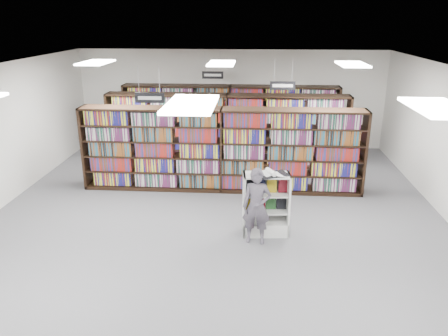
# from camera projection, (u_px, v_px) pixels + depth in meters

# --- Properties ---
(floor) EXTENTS (12.00, 12.00, 0.00)m
(floor) POSITION_uv_depth(u_px,v_px,m) (215.00, 224.00, 9.32)
(floor) COLOR #525257
(floor) RESTS_ON ground
(ceiling) EXTENTS (10.00, 12.00, 0.10)m
(ceiling) POSITION_uv_depth(u_px,v_px,m) (214.00, 72.00, 8.27)
(ceiling) COLOR silver
(ceiling) RESTS_ON wall_back
(wall_back) EXTENTS (10.00, 0.10, 3.20)m
(wall_back) POSITION_uv_depth(u_px,v_px,m) (231.00, 99.00, 14.45)
(wall_back) COLOR silver
(wall_back) RESTS_ON ground
(bookshelf_row_near) EXTENTS (7.00, 0.60, 2.10)m
(bookshelf_row_near) POSITION_uv_depth(u_px,v_px,m) (222.00, 150.00, 10.86)
(bookshelf_row_near) COLOR black
(bookshelf_row_near) RESTS_ON floor
(bookshelf_row_mid) EXTENTS (7.00, 0.60, 2.10)m
(bookshelf_row_mid) POSITION_uv_depth(u_px,v_px,m) (227.00, 130.00, 12.74)
(bookshelf_row_mid) COLOR black
(bookshelf_row_mid) RESTS_ON floor
(bookshelf_row_far) EXTENTS (7.00, 0.60, 2.10)m
(bookshelf_row_far) POSITION_uv_depth(u_px,v_px,m) (230.00, 117.00, 14.34)
(bookshelf_row_far) COLOR black
(bookshelf_row_far) RESTS_ON floor
(aisle_sign_left) EXTENTS (0.65, 0.02, 0.80)m
(aisle_sign_left) POSITION_uv_depth(u_px,v_px,m) (150.00, 97.00, 9.53)
(aisle_sign_left) COLOR #B2B2B7
(aisle_sign_left) RESTS_ON ceiling
(aisle_sign_right) EXTENTS (0.65, 0.02, 0.80)m
(aisle_sign_right) POSITION_uv_depth(u_px,v_px,m) (283.00, 85.00, 11.21)
(aisle_sign_right) COLOR #B2B2B7
(aisle_sign_right) RESTS_ON ceiling
(aisle_sign_center) EXTENTS (0.65, 0.02, 0.80)m
(aisle_sign_center) POSITION_uv_depth(u_px,v_px,m) (213.00, 74.00, 13.23)
(aisle_sign_center) COLOR #B2B2B7
(aisle_sign_center) RESTS_ON ceiling
(troffer_front_center) EXTENTS (0.60, 1.20, 0.04)m
(troffer_front_center) POSITION_uv_depth(u_px,v_px,m) (191.00, 104.00, 5.46)
(troffer_front_center) COLOR white
(troffer_front_center) RESTS_ON ceiling
(troffer_front_right) EXTENTS (0.60, 1.20, 0.04)m
(troffer_front_right) POSITION_uv_depth(u_px,v_px,m) (438.00, 108.00, 5.26)
(troffer_front_right) COLOR white
(troffer_front_right) RESTS_ON ceiling
(troffer_back_left) EXTENTS (0.60, 1.20, 0.04)m
(troffer_back_left) POSITION_uv_depth(u_px,v_px,m) (96.00, 62.00, 10.36)
(troffer_back_left) COLOR white
(troffer_back_left) RESTS_ON ceiling
(troffer_back_center) EXTENTS (0.60, 1.20, 0.04)m
(troffer_back_center) POSITION_uv_depth(u_px,v_px,m) (222.00, 63.00, 10.16)
(troffer_back_center) COLOR white
(troffer_back_center) RESTS_ON ceiling
(troffer_back_right) EXTENTS (0.60, 1.20, 0.04)m
(troffer_back_right) POSITION_uv_depth(u_px,v_px,m) (352.00, 64.00, 9.96)
(troffer_back_right) COLOR white
(troffer_back_right) RESTS_ON ceiling
(endcap_display) EXTENTS (0.95, 0.53, 1.28)m
(endcap_display) POSITION_uv_depth(u_px,v_px,m) (265.00, 212.00, 8.83)
(endcap_display) COLOR silver
(endcap_display) RESTS_ON floor
(open_book) EXTENTS (0.72, 0.59, 0.13)m
(open_book) POSITION_uv_depth(u_px,v_px,m) (272.00, 173.00, 8.46)
(open_book) COLOR black
(open_book) RESTS_ON endcap_display
(shopper) EXTENTS (0.58, 0.41, 1.51)m
(shopper) POSITION_uv_depth(u_px,v_px,m) (257.00, 206.00, 8.36)
(shopper) COLOR #554E5A
(shopper) RESTS_ON floor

